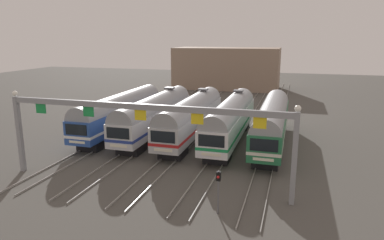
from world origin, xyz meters
name	(u,v)px	position (x,y,z in m)	size (l,w,h in m)	color
ground_plane	(192,139)	(0.00, 0.00, 0.00)	(160.00, 160.00, 0.00)	#4C4944
track_bed	(222,109)	(0.00, 17.00, 0.07)	(19.07, 70.00, 0.15)	gray
commuter_train_blue	(121,111)	(-8.78, -0.01, 2.69)	(2.88, 18.06, 4.77)	#284C9E
commuter_train_silver	(155,113)	(-4.39, 0.00, 2.69)	(2.88, 18.06, 5.05)	silver
commuter_train_stainless	(192,116)	(0.00, 0.00, 2.69)	(2.88, 18.06, 5.05)	#B2B5BA
commuter_train_white	(230,118)	(4.39, 0.00, 2.69)	(2.88, 18.06, 5.05)	white
commuter_train_green	(272,121)	(8.78, -0.01, 2.69)	(2.88, 18.06, 4.77)	#236B42
catenary_gantry	(141,120)	(0.00, -13.50, 5.28)	(22.80, 0.44, 6.97)	gray
yard_signal_mast	(218,184)	(6.59, -16.29, 2.07)	(0.28, 0.35, 2.96)	#59595E
maintenance_building	(227,68)	(-3.97, 41.10, 4.46)	(22.65, 10.00, 8.92)	gray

